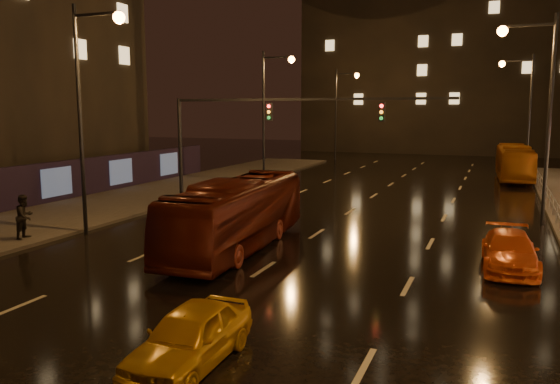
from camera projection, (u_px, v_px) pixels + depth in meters
name	position (u px, v px, depth m)	size (l,w,h in m)	color
ground	(341.00, 218.00, 28.35)	(140.00, 140.00, 0.00)	black
sidewalk_left	(67.00, 215.00, 28.74)	(7.00, 70.00, 0.15)	#38332D
building_distant	(479.00, 15.00, 71.92)	(44.00, 16.00, 36.00)	black
traffic_signal	(252.00, 125.00, 29.52)	(15.31, 0.32, 6.20)	black
bus_red	(237.00, 214.00, 21.89)	(2.37, 10.15, 2.83)	#4D140B
bus_curb	(514.00, 162.00, 43.85)	(2.35, 10.04, 2.80)	#964C0F
taxi_near	(190.00, 336.00, 11.86)	(1.55, 3.86, 1.32)	#C48612
taxi_far	(510.00, 251.00, 19.16)	(1.79, 4.41, 1.28)	#E25515
pedestrian_b	(25.00, 217.00, 23.04)	(0.91, 0.71, 1.88)	black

